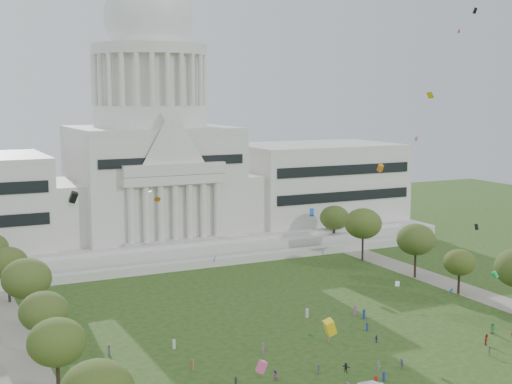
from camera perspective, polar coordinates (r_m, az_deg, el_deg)
name	(u,v)px	position (r m, az deg, el deg)	size (l,w,h in m)	color
capitol	(152,169)	(207.07, -8.33, 1.85)	(160.00, 64.50, 91.30)	silver
path_left	(25,372)	(121.71, -18.03, -13.51)	(8.00, 160.00, 0.04)	gray
path_right	(485,297)	(163.51, 17.89, -8.00)	(8.00, 160.00, 0.04)	gray
row_tree_l_2	(57,342)	(107.41, -15.66, -11.49)	(8.42, 8.42, 11.97)	black
row_tree_l_3	(44,312)	(123.26, -16.62, -9.16)	(8.12, 8.12, 11.55)	black
row_tree_r_3	(460,262)	(162.55, 15.97, -5.44)	(7.01, 7.01, 9.98)	black
row_tree_l_4	(27,279)	(140.62, -17.88, -6.61)	(9.29, 9.29, 13.21)	black
row_tree_r_4	(416,239)	(173.88, 12.67, -3.73)	(9.19, 9.19, 13.06)	black
row_tree_l_5	(8,263)	(158.67, -19.23, -5.40)	(8.33, 8.33, 11.85)	black
row_tree_r_5	(363,224)	(188.90, 8.57, -2.51)	(9.82, 9.82, 13.96)	black
row_tree_r_6	(334,218)	(205.23, 6.30, -2.05)	(8.42, 8.42, 11.97)	black
person_0	(492,328)	(139.81, 18.39, -10.29)	(0.98, 0.64, 2.01)	#33723F
person_2	(487,340)	(133.41, 17.98, -11.16)	(0.95, 0.59, 1.96)	#B21E1E
person_3	(402,364)	(119.18, 11.58, -13.31)	(1.12, 0.58, 1.74)	#4C4C51
person_4	(378,366)	(117.60, 9.76, -13.55)	(1.03, 0.56, 1.76)	silver
person_5	(346,367)	(116.57, 7.21, -13.75)	(1.42, 0.56, 1.53)	#26262B
person_8	(275,375)	(112.57, 1.53, -14.44)	(0.85, 0.52, 1.74)	#994C8C
person_9	(490,351)	(128.74, 18.19, -11.96)	(1.03, 0.53, 1.60)	#4C4C51
person_10	(376,339)	(130.16, 9.61, -11.51)	(0.78, 0.43, 1.33)	navy
distant_crowd	(261,362)	(117.49, 0.38, -13.45)	(66.60, 36.92, 1.93)	silver
kite_swarm	(363,201)	(112.77, 8.58, -0.72)	(92.82, 101.02, 66.81)	#E54C8C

